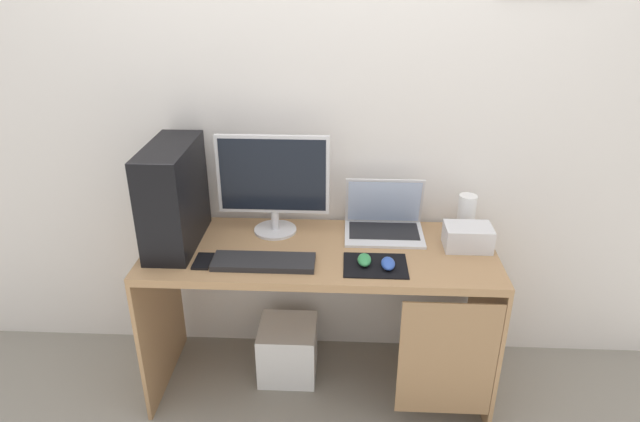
{
  "coord_description": "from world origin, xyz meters",
  "views": [
    {
      "loc": [
        0.1,
        -2.08,
        1.89
      ],
      "look_at": [
        0.0,
        0.0,
        0.92
      ],
      "focal_mm": 30.87,
      "sensor_mm": 36.0,
      "label": 1
    }
  ],
  "objects_px": {
    "monitor": "(273,182)",
    "keyboard": "(264,262)",
    "mouse_left": "(364,260)",
    "laptop": "(384,222)",
    "projector": "(468,237)",
    "subwoofer": "(288,349)",
    "speaker": "(466,213)",
    "cell_phone": "(203,261)",
    "pc_tower": "(174,196)",
    "mouse_right": "(388,263)"
  },
  "relations": [
    {
      "from": "projector",
      "to": "mouse_left",
      "type": "distance_m",
      "value": 0.48
    },
    {
      "from": "speaker",
      "to": "cell_phone",
      "type": "height_order",
      "value": "speaker"
    },
    {
      "from": "pc_tower",
      "to": "mouse_left",
      "type": "bearing_deg",
      "value": -10.65
    },
    {
      "from": "laptop",
      "to": "subwoofer",
      "type": "height_order",
      "value": "laptop"
    },
    {
      "from": "pc_tower",
      "to": "keyboard",
      "type": "xyz_separation_m",
      "value": [
        0.4,
        -0.17,
        -0.21
      ]
    },
    {
      "from": "monitor",
      "to": "keyboard",
      "type": "relative_size",
      "value": 1.18
    },
    {
      "from": "pc_tower",
      "to": "subwoofer",
      "type": "distance_m",
      "value": 0.95
    },
    {
      "from": "speaker",
      "to": "pc_tower",
      "type": "bearing_deg",
      "value": -172.24
    },
    {
      "from": "laptop",
      "to": "subwoofer",
      "type": "bearing_deg",
      "value": -165.83
    },
    {
      "from": "monitor",
      "to": "mouse_right",
      "type": "height_order",
      "value": "monitor"
    },
    {
      "from": "pc_tower",
      "to": "laptop",
      "type": "height_order",
      "value": "pc_tower"
    },
    {
      "from": "keyboard",
      "to": "subwoofer",
      "type": "bearing_deg",
      "value": 72.72
    },
    {
      "from": "laptop",
      "to": "cell_phone",
      "type": "height_order",
      "value": "laptop"
    },
    {
      "from": "pc_tower",
      "to": "subwoofer",
      "type": "bearing_deg",
      "value": 3.97
    },
    {
      "from": "monitor",
      "to": "subwoofer",
      "type": "xyz_separation_m",
      "value": [
        0.05,
        -0.09,
        -0.84
      ]
    },
    {
      "from": "cell_phone",
      "to": "subwoofer",
      "type": "xyz_separation_m",
      "value": [
        0.32,
        0.2,
        -0.61
      ]
    },
    {
      "from": "pc_tower",
      "to": "speaker",
      "type": "height_order",
      "value": "pc_tower"
    },
    {
      "from": "mouse_left",
      "to": "laptop",
      "type": "bearing_deg",
      "value": 72.22
    },
    {
      "from": "speaker",
      "to": "keyboard",
      "type": "relative_size",
      "value": 0.42
    },
    {
      "from": "keyboard",
      "to": "mouse_left",
      "type": "relative_size",
      "value": 4.38
    },
    {
      "from": "monitor",
      "to": "speaker",
      "type": "relative_size",
      "value": 2.79
    },
    {
      "from": "laptop",
      "to": "cell_phone",
      "type": "distance_m",
      "value": 0.82
    },
    {
      "from": "monitor",
      "to": "subwoofer",
      "type": "relative_size",
      "value": 1.81
    },
    {
      "from": "mouse_right",
      "to": "cell_phone",
      "type": "distance_m",
      "value": 0.76
    },
    {
      "from": "laptop",
      "to": "cell_phone",
      "type": "xyz_separation_m",
      "value": [
        -0.76,
        -0.31,
        -0.05
      ]
    },
    {
      "from": "mouse_left",
      "to": "subwoofer",
      "type": "bearing_deg",
      "value": 151.98
    },
    {
      "from": "subwoofer",
      "to": "monitor",
      "type": "bearing_deg",
      "value": 120.91
    },
    {
      "from": "pc_tower",
      "to": "mouse_right",
      "type": "height_order",
      "value": "pc_tower"
    },
    {
      "from": "speaker",
      "to": "mouse_left",
      "type": "height_order",
      "value": "speaker"
    },
    {
      "from": "mouse_right",
      "to": "laptop",
      "type": "bearing_deg",
      "value": 89.95
    },
    {
      "from": "pc_tower",
      "to": "laptop",
      "type": "relative_size",
      "value": 1.27
    },
    {
      "from": "projector",
      "to": "laptop",
      "type": "bearing_deg",
      "value": 159.8
    },
    {
      "from": "pc_tower",
      "to": "monitor",
      "type": "height_order",
      "value": "monitor"
    },
    {
      "from": "mouse_left",
      "to": "projector",
      "type": "bearing_deg",
      "value": 20.52
    },
    {
      "from": "projector",
      "to": "keyboard",
      "type": "relative_size",
      "value": 0.48
    },
    {
      "from": "keyboard",
      "to": "mouse_left",
      "type": "distance_m",
      "value": 0.41
    },
    {
      "from": "keyboard",
      "to": "mouse_left",
      "type": "bearing_deg",
      "value": 2.78
    },
    {
      "from": "keyboard",
      "to": "projector",
      "type": "bearing_deg",
      "value": 12.31
    },
    {
      "from": "projector",
      "to": "subwoofer",
      "type": "distance_m",
      "value": 1.03
    },
    {
      "from": "speaker",
      "to": "subwoofer",
      "type": "relative_size",
      "value": 0.65
    },
    {
      "from": "laptop",
      "to": "mouse_right",
      "type": "relative_size",
      "value": 3.68
    },
    {
      "from": "pc_tower",
      "to": "mouse_right",
      "type": "bearing_deg",
      "value": -11.09
    },
    {
      "from": "keyboard",
      "to": "mouse_right",
      "type": "xyz_separation_m",
      "value": [
        0.51,
        -0.0,
        0.01
      ]
    },
    {
      "from": "laptop",
      "to": "subwoofer",
      "type": "xyz_separation_m",
      "value": [
        -0.44,
        -0.11,
        -0.65
      ]
    },
    {
      "from": "keyboard",
      "to": "mouse_right",
      "type": "relative_size",
      "value": 4.38
    },
    {
      "from": "projector",
      "to": "cell_phone",
      "type": "distance_m",
      "value": 1.13
    },
    {
      "from": "speaker",
      "to": "keyboard",
      "type": "bearing_deg",
      "value": -158.44
    },
    {
      "from": "projector",
      "to": "mouse_right",
      "type": "xyz_separation_m",
      "value": [
        -0.35,
        -0.19,
        -0.03
      ]
    },
    {
      "from": "pc_tower",
      "to": "monitor",
      "type": "xyz_separation_m",
      "value": [
        0.41,
        0.12,
        0.02
      ]
    },
    {
      "from": "projector",
      "to": "keyboard",
      "type": "bearing_deg",
      "value": -167.69
    }
  ]
}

